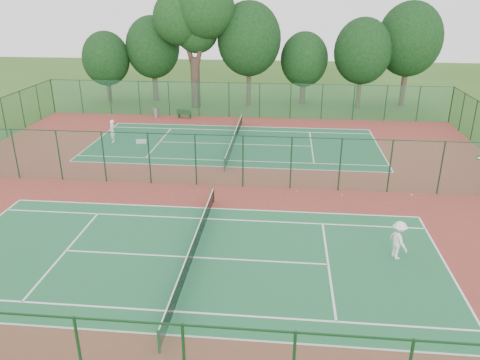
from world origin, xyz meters
name	(u,v)px	position (x,y,z in m)	size (l,w,h in m)	color
ground	(220,186)	(0.00, 0.00, 0.00)	(120.00, 120.00, 0.00)	#30561B
red_pad	(220,186)	(0.00, 0.00, 0.01)	(40.00, 36.00, 0.01)	maroon
court_near	(194,257)	(0.00, -9.00, 0.01)	(23.77, 10.97, 0.01)	#1F6239
court_far	(235,144)	(0.00, 9.00, 0.01)	(23.77, 10.97, 0.01)	#1B5735
fence_north	(244,100)	(0.00, 18.00, 1.76)	(40.00, 0.09, 3.50)	#1C5436
fence_divider	(219,160)	(0.00, 0.00, 1.76)	(40.00, 0.09, 3.50)	#1B5335
tennis_net_near	(193,248)	(0.00, -9.00, 0.54)	(0.10, 12.90, 0.97)	#13361C
tennis_net_far	(234,138)	(0.00, 9.00, 0.54)	(0.10, 12.90, 0.97)	#163C1F
player_near	(398,240)	(9.69, -8.06, 0.98)	(1.24, 0.71, 1.92)	silver
player_far	(112,131)	(-10.28, 8.52, 0.98)	(0.70, 0.46, 1.92)	white
trash_bin	(156,113)	(-8.90, 17.11, 0.49)	(0.54, 0.54, 0.96)	slate
bench	(184,114)	(-5.95, 16.98, 0.48)	(1.54, 0.70, 0.91)	black
kit_bag	(141,141)	(-7.83, 8.44, 0.17)	(0.86, 0.32, 0.32)	silver
stray_ball_a	(297,191)	(5.06, -0.44, 0.04)	(0.07, 0.07, 0.07)	yellow
stray_ball_b	(342,195)	(7.86, -0.87, 0.05)	(0.08, 0.08, 0.08)	#CFD531
stray_ball_c	(214,188)	(-0.30, -0.48, 0.04)	(0.07, 0.07, 0.07)	#D0DA32
big_tree	(194,17)	(-5.58, 22.24, 9.36)	(8.60, 6.30, 13.21)	#33221B
evergreen_row	(253,104)	(0.50, 24.25, 0.00)	(39.00, 5.00, 12.00)	black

